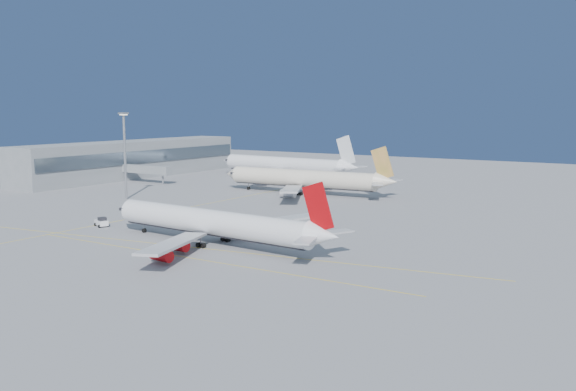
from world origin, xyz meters
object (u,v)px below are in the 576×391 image
object	(u,v)px
airliner_third	(286,165)
light_mast	(125,148)
pushback_tug	(102,222)
airliner_virgin	(215,223)
airliner_etihad	(306,179)

from	to	relation	value
airliner_third	light_mast	size ratio (longest dim) A/B	2.53
pushback_tug	light_mast	xyz separation A→B (m)	(-30.54, 36.88, 14.98)
airliner_virgin	airliner_third	size ratio (longest dim) A/B	0.90
airliner_third	airliner_etihad	bearing A→B (deg)	-44.60
airliner_etihad	pushback_tug	distance (m)	78.73
airliner_etihad	airliner_third	size ratio (longest dim) A/B	0.94
light_mast	pushback_tug	bearing A→B (deg)	-50.37
airliner_etihad	airliner_third	distance (m)	47.52
airliner_virgin	airliner_etihad	size ratio (longest dim) A/B	0.96
airliner_virgin	pushback_tug	size ratio (longest dim) A/B	13.36
airliner_virgin	airliner_etihad	distance (m)	83.48
pushback_tug	light_mast	distance (m)	50.17
airliner_etihad	light_mast	size ratio (longest dim) A/B	2.37
airliner_virgin	airliner_etihad	bearing A→B (deg)	111.89
light_mast	airliner_third	bearing A→B (deg)	82.07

